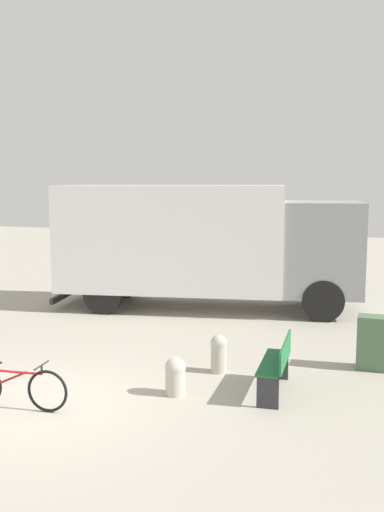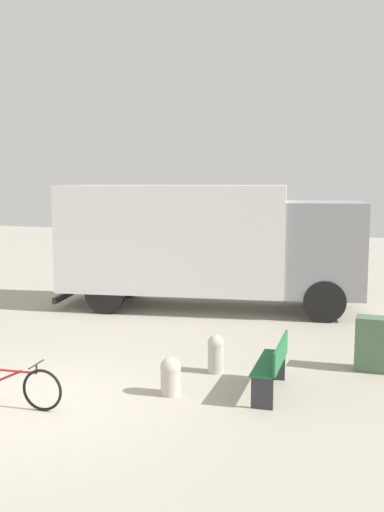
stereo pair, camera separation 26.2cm
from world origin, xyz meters
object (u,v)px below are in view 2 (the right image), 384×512
Objects in this scene: utility_box at (374,344)px; park_bench at (273,364)px; bicycle_middle at (10,385)px; bollard_far_bench at (216,352)px; bollard_near_bench at (171,375)px; delivery_truck at (205,241)px.

park_bench is at bearing -129.58° from utility_box.
utility_box is (5.18, 3.77, 0.15)m from bicycle_middle.
bollard_near_bench is at bearing -105.32° from bollard_far_bench.
park_bench is 1.50× the size of utility_box.
bicycle_middle is 2.52m from bollard_near_bench.
utility_box reaches higher than park_bench.
park_bench is 0.86× the size of bicycle_middle.
utility_box reaches higher than bollard_near_bench.
utility_box is (2.70, 1.12, 0.12)m from bollard_far_bench.
park_bench is 1.40m from bollard_far_bench.
bollard_far_bench is (2.48, 2.65, 0.03)m from bicycle_middle.
utility_box is at bearing 22.53° from bollard_far_bench.
bollard_near_bench is (-1.57, -0.62, -0.17)m from park_bench.
bollard_far_bench is (-1.21, 0.68, -0.13)m from park_bench.
delivery_truck is 13.44× the size of bollard_near_bench.
bicycle_middle is at bearing 114.55° from park_bench.
bollard_far_bench is at bearing 40.85° from bicycle_middle.
delivery_truck is 6.21m from utility_box.
bollard_far_bench is at bearing -157.47° from utility_box.
delivery_truck is at bearing 139.82° from utility_box.
bollard_near_bench is at bearing 26.45° from bicycle_middle.
delivery_truck reaches higher than bicycle_middle.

